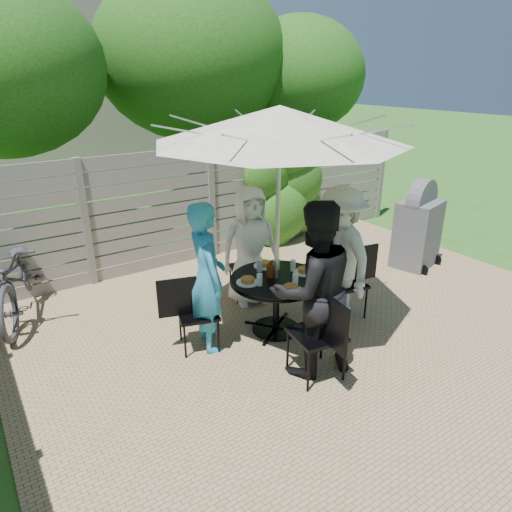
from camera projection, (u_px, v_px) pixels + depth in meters
backyard_envelope at (83, 83)px, 12.43m from camera, size 60.00×60.00×5.00m
patio_table at (276, 294)px, 5.33m from camera, size 1.26×1.26×0.70m
umbrella at (280, 125)px, 4.61m from camera, size 3.15×3.15×2.60m
chair_back at (247, 279)px, 6.24m from camera, size 0.52×0.68×0.88m
person_back at (250, 246)px, 5.93m from camera, size 0.86×0.65×1.60m
chair_left at (197, 327)px, 5.07m from camera, size 0.68×0.53×0.89m
person_left at (207, 278)px, 4.90m from camera, size 0.52×0.69×1.70m
chair_front at (317, 351)px, 4.58m from camera, size 0.55×0.75×1.00m
person_front at (313, 291)px, 4.46m from camera, size 1.01×0.86×1.83m
chair_right at (345, 296)px, 5.75m from camera, size 0.70×0.51×0.92m
person_right at (339, 255)px, 5.49m from camera, size 0.84×1.20×1.71m
plate_back at (264, 265)px, 5.55m from camera, size 0.26×0.26×0.06m
plate_left at (248, 281)px, 5.11m from camera, size 0.26×0.26×0.06m
plate_front at (291, 289)px, 4.93m from camera, size 0.26×0.26×0.06m
plate_right at (304, 271)px, 5.37m from camera, size 0.26×0.26×0.06m
glass_back at (260, 265)px, 5.41m from camera, size 0.07×0.07×0.14m
glass_left at (260, 280)px, 5.04m from camera, size 0.07×0.07×0.14m
glass_front at (295, 280)px, 5.04m from camera, size 0.07×0.07×0.14m
glass_right at (293, 266)px, 5.41m from camera, size 0.07×0.07×0.14m
syrup_jug at (270, 271)px, 5.24m from camera, size 0.09×0.09×0.16m
coffee_cup at (277, 265)px, 5.45m from camera, size 0.08×0.08×0.12m
bicycle at (19, 276)px, 5.71m from camera, size 1.30×2.13×1.06m
bbq_grill at (418, 228)px, 7.11m from camera, size 0.80×0.69×1.42m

